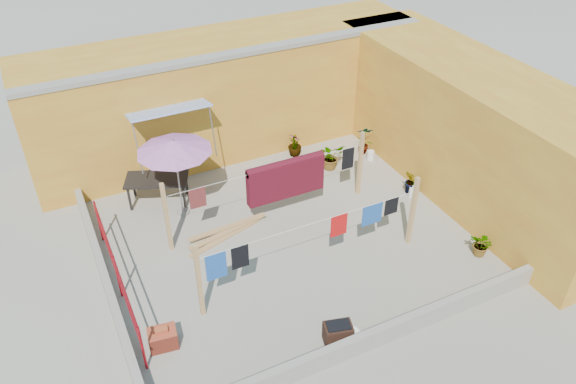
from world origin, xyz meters
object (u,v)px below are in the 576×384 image
object	(u,v)px
outdoor_table	(157,181)
brick_stack	(163,338)
white_basin	(349,335)
water_jug_a	(413,191)
green_hose	(328,164)
plant_back_a	(331,156)
brazier	(338,333)
water_jug_b	(371,155)
patio_umbrella	(174,147)

from	to	relation	value
outdoor_table	brick_stack	xyz separation A→B (m)	(-1.18, -4.52, -0.45)
white_basin	water_jug_a	xyz separation A→B (m)	(3.88, 3.25, 0.09)
green_hose	plant_back_a	size ratio (longest dim) A/B	0.61
brick_stack	brazier	size ratio (longest dim) A/B	0.96
brick_stack	water_jug_b	world-z (taller)	brick_stack
outdoor_table	plant_back_a	distance (m)	4.73
brick_stack	white_basin	xyz separation A→B (m)	(3.25, -1.36, -0.15)
brazier	plant_back_a	bearing A→B (deg)	61.65
green_hose	plant_back_a	distance (m)	0.37
patio_umbrella	brazier	bearing A→B (deg)	-74.61
patio_umbrella	outdoor_table	world-z (taller)	patio_umbrella
patio_umbrella	water_jug_a	distance (m)	6.14
patio_umbrella	white_basin	size ratio (longest dim) A/B	4.75
water_jug_b	green_hose	world-z (taller)	water_jug_b
plant_back_a	green_hose	bearing A→B (deg)	81.84
water_jug_b	outdoor_table	bearing A→B (deg)	173.84
brazier	water_jug_b	bearing A→B (deg)	51.73
patio_umbrella	white_basin	xyz separation A→B (m)	(1.68, -5.17, -1.87)
brazier	green_hose	world-z (taller)	brazier
brick_stack	brazier	world-z (taller)	brazier
outdoor_table	water_jug_b	size ratio (longest dim) A/B	5.54
brick_stack	plant_back_a	xyz separation A→B (m)	(5.88, 3.99, 0.17)
brick_stack	water_jug_a	size ratio (longest dim) A/B	1.83
white_basin	plant_back_a	world-z (taller)	plant_back_a
outdoor_table	water_jug_b	bearing A→B (deg)	-6.16
water_jug_b	plant_back_a	bearing A→B (deg)	174.96
outdoor_table	white_basin	distance (m)	6.27
outdoor_table	water_jug_a	xyz separation A→B (m)	(5.94, -2.63, -0.51)
outdoor_table	water_jug_a	world-z (taller)	outdoor_table
patio_umbrella	plant_back_a	world-z (taller)	patio_umbrella
brick_stack	green_hose	world-z (taller)	brick_stack
patio_umbrella	water_jug_a	size ratio (longest dim) A/B	7.31
water_jug_b	plant_back_a	size ratio (longest dim) A/B	0.42
outdoor_table	white_basin	world-z (taller)	outdoor_table
water_jug_b	white_basin	bearing A→B (deg)	-126.50
brazier	plant_back_a	size ratio (longest dim) A/B	0.81
outdoor_table	brick_stack	bearing A→B (deg)	-104.65
patio_umbrella	water_jug_b	size ratio (longest dim) A/B	7.48
water_jug_a	plant_back_a	distance (m)	2.45
outdoor_table	patio_umbrella	bearing A→B (deg)	-61.70
brick_stack	water_jug_a	bearing A→B (deg)	14.86
patio_umbrella	brazier	xyz separation A→B (m)	(1.42, -5.17, -1.68)
white_basin	green_hose	distance (m)	6.11
brazier	plant_back_a	distance (m)	6.08
patio_umbrella	brick_stack	bearing A→B (deg)	-112.34
outdoor_table	brick_stack	world-z (taller)	outdoor_table
outdoor_table	water_jug_a	size ratio (longest dim) A/B	5.42
water_jug_b	brazier	bearing A→B (deg)	-128.27
water_jug_a	white_basin	bearing A→B (deg)	-140.01
green_hose	plant_back_a	bearing A→B (deg)	-98.16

